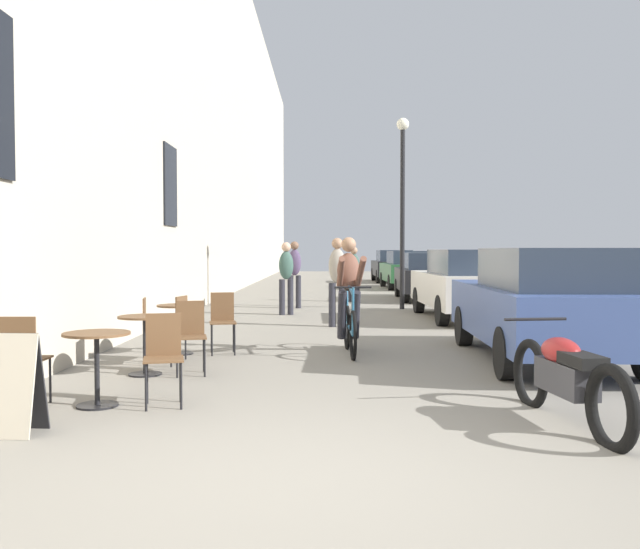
# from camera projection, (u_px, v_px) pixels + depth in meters

# --- Properties ---
(ground_plane) EXTENTS (88.00, 88.00, 0.00)m
(ground_plane) POSITION_uv_depth(u_px,v_px,m) (308.00, 480.00, 4.43)
(ground_plane) COLOR gray
(building_facade_left) EXTENTS (0.54, 68.00, 12.77)m
(building_facade_left) POSITION_uv_depth(u_px,v_px,m) (195.00, 71.00, 18.22)
(building_facade_left) COLOR #B7AD99
(building_facade_left) RESTS_ON ground_plane
(cafe_table_near) EXTENTS (0.64, 0.64, 0.72)m
(cafe_table_near) POSITION_uv_depth(u_px,v_px,m) (97.00, 353.00, 6.49)
(cafe_table_near) COLOR black
(cafe_table_near) RESTS_ON ground_plane
(cafe_chair_near_toward_street) EXTENTS (0.38, 0.38, 0.89)m
(cafe_chair_near_toward_street) POSITION_uv_depth(u_px,v_px,m) (23.00, 354.00, 6.42)
(cafe_chair_near_toward_street) COLOR black
(cafe_chair_near_toward_street) RESTS_ON ground_plane
(cafe_chair_near_toward_wall) EXTENTS (0.46, 0.46, 0.89)m
(cafe_chair_near_toward_wall) POSITION_uv_depth(u_px,v_px,m) (164.00, 352.00, 6.56)
(cafe_chair_near_toward_wall) COLOR black
(cafe_chair_near_toward_wall) RESTS_ON ground_plane
(cafe_table_mid) EXTENTS (0.64, 0.64, 0.72)m
(cafe_table_mid) POSITION_uv_depth(u_px,v_px,m) (145.00, 332.00, 8.14)
(cafe_table_mid) COLOR black
(cafe_table_mid) RESTS_ON ground_plane
(cafe_chair_mid_toward_street) EXTENTS (0.45, 0.45, 0.89)m
(cafe_chair_mid_toward_street) POSITION_uv_depth(u_px,v_px,m) (190.00, 332.00, 8.21)
(cafe_chair_mid_toward_street) COLOR black
(cafe_chair_mid_toward_street) RESTS_ON ground_plane
(cafe_chair_mid_toward_wall) EXTENTS (0.45, 0.45, 0.89)m
(cafe_chair_mid_toward_wall) POSITION_uv_depth(u_px,v_px,m) (153.00, 326.00, 8.80)
(cafe_chair_mid_toward_wall) COLOR black
(cafe_chair_mid_toward_wall) RESTS_ON ground_plane
(cafe_table_far) EXTENTS (0.64, 0.64, 0.72)m
(cafe_table_far) POSITION_uv_depth(u_px,v_px,m) (179.00, 318.00, 9.78)
(cafe_table_far) COLOR black
(cafe_table_far) RESTS_ON ground_plane
(cafe_chair_far_toward_street) EXTENTS (0.45, 0.45, 0.89)m
(cafe_chair_far_toward_street) POSITION_uv_depth(u_px,v_px,m) (175.00, 323.00, 9.16)
(cafe_chair_far_toward_street) COLOR black
(cafe_chair_far_toward_street) RESTS_ON ground_plane
(cafe_chair_far_toward_wall) EXTENTS (0.45, 0.45, 0.89)m
(cafe_chair_far_toward_wall) POSITION_uv_depth(u_px,v_px,m) (223.00, 318.00, 9.85)
(cafe_chair_far_toward_wall) COLOR black
(cafe_chair_far_toward_wall) RESTS_ON ground_plane
(sandwich_board_sign) EXTENTS (0.57, 0.41, 0.84)m
(sandwich_board_sign) POSITION_uv_depth(u_px,v_px,m) (7.00, 384.00, 5.53)
(sandwich_board_sign) COLOR black
(sandwich_board_sign) RESTS_ON ground_plane
(cyclist_on_bicycle) EXTENTS (0.52, 1.76, 1.74)m
(cyclist_on_bicycle) POSITION_uv_depth(u_px,v_px,m) (349.00, 298.00, 9.92)
(cyclist_on_bicycle) COLOR black
(cyclist_on_bicycle) RESTS_ON ground_plane
(pedestrian_near) EXTENTS (0.35, 0.25, 1.76)m
(pedestrian_near) POSITION_uv_depth(u_px,v_px,m) (337.00, 277.00, 13.26)
(pedestrian_near) COLOR #26262D
(pedestrian_near) RESTS_ON ground_plane
(pedestrian_mid) EXTENTS (0.37, 0.29, 1.70)m
(pedestrian_mid) POSITION_uv_depth(u_px,v_px,m) (286.00, 274.00, 15.72)
(pedestrian_mid) COLOR #26262D
(pedestrian_mid) RESTS_ON ground_plane
(pedestrian_far) EXTENTS (0.36, 0.27, 1.75)m
(pedestrian_far) POSITION_uv_depth(u_px,v_px,m) (295.00, 271.00, 17.53)
(pedestrian_far) COLOR #26262D
(pedestrian_far) RESTS_ON ground_plane
(pedestrian_furthest) EXTENTS (0.36, 0.27, 1.62)m
(pedestrian_furthest) POSITION_uv_depth(u_px,v_px,m) (354.00, 271.00, 19.75)
(pedestrian_furthest) COLOR #26262D
(pedestrian_furthest) RESTS_ON ground_plane
(street_lamp) EXTENTS (0.32, 0.32, 4.90)m
(street_lamp) POSITION_uv_depth(u_px,v_px,m) (403.00, 188.00, 17.23)
(street_lamp) COLOR black
(street_lamp) RESTS_ON ground_plane
(parked_car_nearest) EXTENTS (1.93, 4.38, 1.54)m
(parked_car_nearest) POSITION_uv_depth(u_px,v_px,m) (545.00, 303.00, 9.09)
(parked_car_nearest) COLOR #384C84
(parked_car_nearest) RESTS_ON ground_plane
(parked_car_second) EXTENTS (1.91, 4.34, 1.53)m
(parked_car_second) POSITION_uv_depth(u_px,v_px,m) (467.00, 283.00, 14.69)
(parked_car_second) COLOR beige
(parked_car_second) RESTS_ON ground_plane
(parked_car_third) EXTENTS (1.80, 4.09, 1.44)m
(parked_car_third) POSITION_uv_depth(u_px,v_px,m) (427.00, 275.00, 20.49)
(parked_car_third) COLOR black
(parked_car_third) RESTS_ON ground_plane
(parked_car_fourth) EXTENTS (1.85, 4.22, 1.49)m
(parked_car_fourth) POSITION_uv_depth(u_px,v_px,m) (407.00, 269.00, 26.53)
(parked_car_fourth) COLOR #23512D
(parked_car_fourth) RESTS_ON ground_plane
(parked_car_fifth) EXTENTS (1.83, 4.29, 1.52)m
(parked_car_fifth) POSITION_uv_depth(u_px,v_px,m) (393.00, 266.00, 32.00)
(parked_car_fifth) COLOR black
(parked_car_fifth) RESTS_ON ground_plane
(parked_motorcycle) EXTENTS (0.62, 2.14, 0.92)m
(parked_motorcycle) POSITION_uv_depth(u_px,v_px,m) (567.00, 378.00, 5.84)
(parked_motorcycle) COLOR black
(parked_motorcycle) RESTS_ON ground_plane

